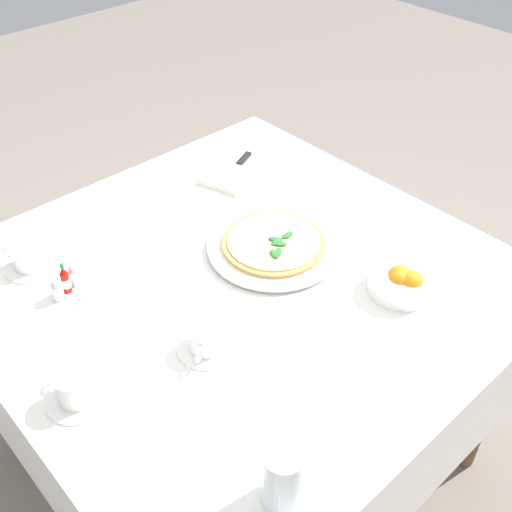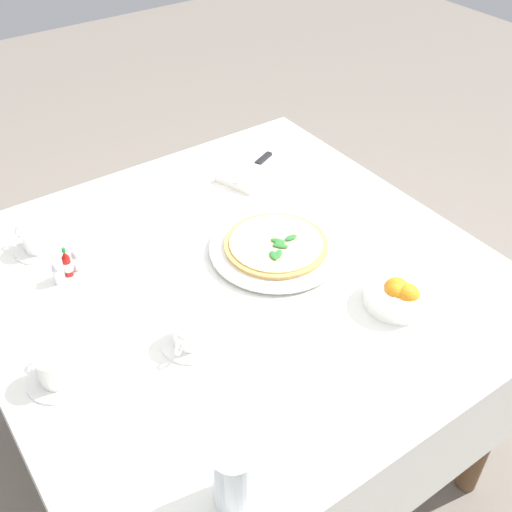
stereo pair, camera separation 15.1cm
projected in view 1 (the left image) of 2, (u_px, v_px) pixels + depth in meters
name	position (u px, v px, depth m)	size (l,w,h in m)	color
ground_plane	(242.00, 450.00, 1.96)	(8.00, 8.00, 0.00)	slate
dining_table	(239.00, 312.00, 1.56)	(1.17, 1.17, 0.74)	white
pizza_plate	(273.00, 247.00, 1.55)	(0.33, 0.33, 0.02)	white
pizza	(274.00, 242.00, 1.54)	(0.26, 0.26, 0.02)	tan
coffee_cup_center_back	(29.00, 258.00, 1.49)	(0.13, 0.13, 0.06)	white
coffee_cup_far_right	(206.00, 339.00, 1.29)	(0.13, 0.13, 0.06)	white
coffee_cup_near_left	(76.00, 388.00, 1.18)	(0.13, 0.13, 0.07)	white
water_glass_far_left	(283.00, 479.00, 1.01)	(0.07, 0.07, 0.13)	white
napkin_folded	(237.00, 171.00, 1.83)	(0.25, 0.19, 0.02)	white
dinner_knife	(237.00, 167.00, 1.82)	(0.19, 0.10, 0.01)	silver
citrus_bowl	(401.00, 281.00, 1.42)	(0.15, 0.15, 0.07)	white
hot_sauce_bottle	(65.00, 280.00, 1.42)	(0.02, 0.02, 0.08)	#B7140F
salt_shaker	(57.00, 291.00, 1.40)	(0.03, 0.03, 0.06)	white
pepper_shaker	(75.00, 276.00, 1.44)	(0.03, 0.03, 0.06)	white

